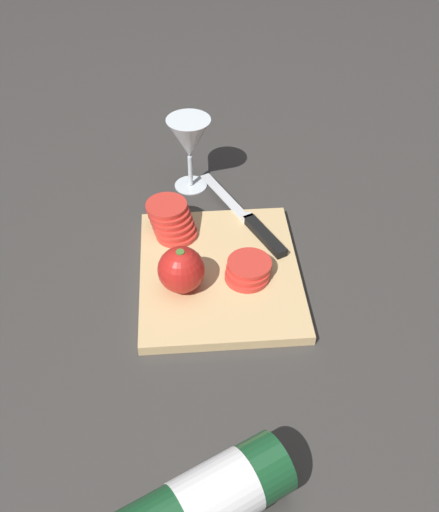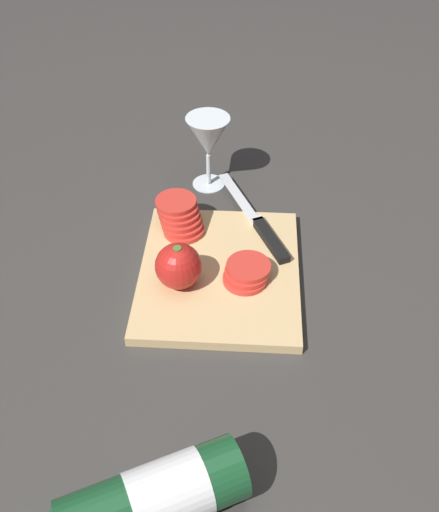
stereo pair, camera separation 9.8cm
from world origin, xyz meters
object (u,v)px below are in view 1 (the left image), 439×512
object	(u,v)px
tomato_slice_stack_far	(248,270)
knife	(257,228)
wine_glass	(189,141)
wine_bottle	(195,508)
tomato_slice_stack_near	(171,220)
whole_tomato	(181,270)

from	to	relation	value
tomato_slice_stack_far	knife	bearing A→B (deg)	166.07
tomato_slice_stack_far	wine_glass	bearing A→B (deg)	-163.70
wine_bottle	wine_glass	world-z (taller)	wine_glass
wine_glass	tomato_slice_stack_far	size ratio (longest dim) A/B	1.76
knife	tomato_slice_stack_far	world-z (taller)	tomato_slice_stack_far
wine_bottle	knife	bearing A→B (deg)	165.29
tomato_slice_stack_near	wine_glass	bearing A→B (deg)	166.13
tomato_slice_stack_near	tomato_slice_stack_far	distance (m)	0.18
wine_bottle	tomato_slice_stack_far	world-z (taller)	wine_bottle
whole_tomato	knife	size ratio (longest dim) A/B	0.29
whole_tomato	tomato_slice_stack_near	distance (m)	0.14
knife	wine_bottle	bearing A→B (deg)	140.40
wine_glass	tomato_slice_stack_near	bearing A→B (deg)	-13.87
wine_bottle	knife	size ratio (longest dim) A/B	1.23
wine_glass	tomato_slice_stack_near	world-z (taller)	wine_glass
whole_tomato	tomato_slice_stack_far	xyz separation A→B (m)	(-0.02, 0.11, -0.03)
knife	tomato_slice_stack_far	xyz separation A→B (m)	(0.11, -0.03, 0.01)
tomato_slice_stack_near	tomato_slice_stack_far	bearing A→B (deg)	44.49
wine_glass	whole_tomato	size ratio (longest dim) A/B	1.95
whole_tomato	knife	distance (m)	0.19
wine_bottle	tomato_slice_stack_near	world-z (taller)	wine_bottle
whole_tomato	tomato_slice_stack_near	bearing A→B (deg)	-174.49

